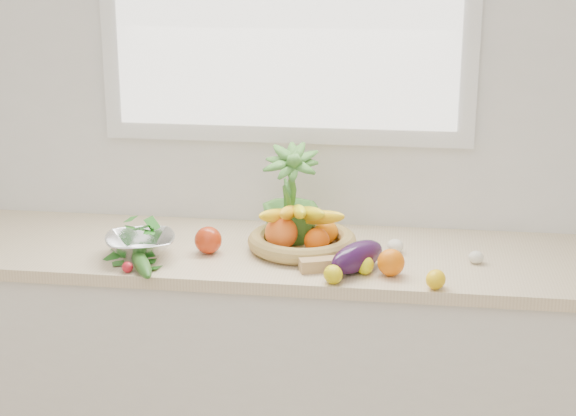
# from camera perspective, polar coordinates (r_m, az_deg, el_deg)

# --- Properties ---
(back_wall) EXTENTS (4.50, 0.02, 2.70)m
(back_wall) POSITION_cam_1_polar(r_m,az_deg,el_deg) (3.10, -0.08, 7.04)
(back_wall) COLOR white
(back_wall) RESTS_ON ground
(counter_cabinet) EXTENTS (2.20, 0.58, 0.86)m
(counter_cabinet) POSITION_cam_1_polar(r_m,az_deg,el_deg) (3.12, -0.87, -10.84)
(counter_cabinet) COLOR silver
(counter_cabinet) RESTS_ON ground
(countertop) EXTENTS (2.24, 0.62, 0.04)m
(countertop) POSITION_cam_1_polar(r_m,az_deg,el_deg) (2.94, -0.91, -3.03)
(countertop) COLOR beige
(countertop) RESTS_ON counter_cabinet
(orange_loose) EXTENTS (0.10, 0.10, 0.08)m
(orange_loose) POSITION_cam_1_polar(r_m,az_deg,el_deg) (2.70, 6.67, -3.52)
(orange_loose) COLOR orange
(orange_loose) RESTS_ON countertop
(lemon_a) EXTENTS (0.08, 0.09, 0.06)m
(lemon_a) POSITION_cam_1_polar(r_m,az_deg,el_deg) (2.63, 2.93, -4.31)
(lemon_a) COLOR #DCC30B
(lemon_a) RESTS_ON countertop
(lemon_b) EXTENTS (0.07, 0.08, 0.06)m
(lemon_b) POSITION_cam_1_polar(r_m,az_deg,el_deg) (2.63, 9.53, -4.57)
(lemon_b) COLOR yellow
(lemon_b) RESTS_ON countertop
(lemon_c) EXTENTS (0.07, 0.08, 0.06)m
(lemon_c) POSITION_cam_1_polar(r_m,az_deg,el_deg) (2.71, 4.95, -3.67)
(lemon_c) COLOR yellow
(lemon_c) RESTS_ON countertop
(apple) EXTENTS (0.12, 0.12, 0.09)m
(apple) POSITION_cam_1_polar(r_m,az_deg,el_deg) (2.89, -5.18, -2.08)
(apple) COLOR #B52D0E
(apple) RESTS_ON countertop
(ginger) EXTENTS (0.13, 0.09, 0.04)m
(ginger) POSITION_cam_1_polar(r_m,az_deg,el_deg) (2.73, 2.04, -3.68)
(ginger) COLOR tan
(ginger) RESTS_ON countertop
(garlic_a) EXTENTS (0.07, 0.07, 0.04)m
(garlic_a) POSITION_cam_1_polar(r_m,az_deg,el_deg) (2.81, 3.43, -3.05)
(garlic_a) COLOR white
(garlic_a) RESTS_ON countertop
(garlic_b) EXTENTS (0.06, 0.06, 0.05)m
(garlic_b) POSITION_cam_1_polar(r_m,az_deg,el_deg) (2.91, 6.94, -2.46)
(garlic_b) COLOR white
(garlic_b) RESTS_ON countertop
(garlic_c) EXTENTS (0.06, 0.06, 0.04)m
(garlic_c) POSITION_cam_1_polar(r_m,az_deg,el_deg) (2.86, 12.06, -3.13)
(garlic_c) COLOR silver
(garlic_c) RESTS_ON countertop
(eggplant) EXTENTS (0.20, 0.24, 0.09)m
(eggplant) POSITION_cam_1_polar(r_m,az_deg,el_deg) (2.73, 4.50, -3.17)
(eggplant) COLOR #290E33
(eggplant) RESTS_ON countertop
(cucumber) EXTENTS (0.16, 0.25, 0.05)m
(cucumber) POSITION_cam_1_polar(r_m,az_deg,el_deg) (2.77, -9.46, -3.53)
(cucumber) COLOR #235318
(cucumber) RESTS_ON countertop
(radish) EXTENTS (0.04, 0.04, 0.03)m
(radish) POSITION_cam_1_polar(r_m,az_deg,el_deg) (2.76, -10.34, -3.79)
(radish) COLOR red
(radish) RESTS_ON countertop
(potted_herb) EXTENTS (0.20, 0.20, 0.34)m
(potted_herb) POSITION_cam_1_polar(r_m,az_deg,el_deg) (2.94, 0.14, 0.82)
(potted_herb) COLOR #417F2E
(potted_herb) RESTS_ON countertop
(fruit_basket) EXTENTS (0.44, 0.44, 0.19)m
(fruit_basket) POSITION_cam_1_polar(r_m,az_deg,el_deg) (2.90, 0.85, -1.74)
(fruit_basket) COLOR tan
(fruit_basket) RESTS_ON countertop
(colander_with_spinach) EXTENTS (0.28, 0.28, 0.12)m
(colander_with_spinach) POSITION_cam_1_polar(r_m,az_deg,el_deg) (2.87, -9.54, -2.03)
(colander_with_spinach) COLOR white
(colander_with_spinach) RESTS_ON countertop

